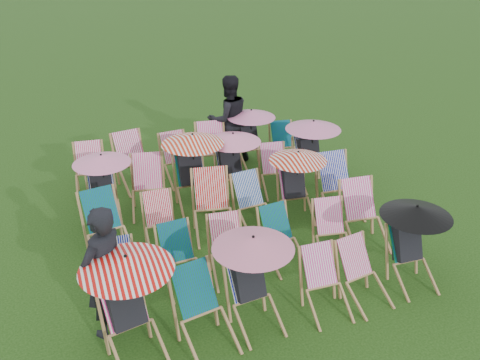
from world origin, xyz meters
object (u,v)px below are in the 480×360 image
object	(u,v)px
deckchair_0	(130,306)
person_rear	(228,119)
person_left	(105,273)
deckchair_29	(284,145)
deckchair_5	(413,244)

from	to	relation	value
deckchair_0	person_rear	bearing A→B (deg)	47.08
person_rear	person_left	bearing A→B (deg)	51.97
deckchair_29	person_rear	size ratio (longest dim) A/B	0.45
deckchair_5	person_rear	size ratio (longest dim) A/B	0.63
deckchair_0	person_left	size ratio (longest dim) A/B	0.74
person_left	person_rear	world-z (taller)	person_rear
deckchair_29	deckchair_5	bearing A→B (deg)	-83.00
deckchair_29	person_rear	xyz separation A→B (m)	(-1.07, 0.59, 0.53)
deckchair_5	deckchair_29	size ratio (longest dim) A/B	1.42
person_left	person_rear	xyz separation A→B (m)	(3.25, 4.54, 0.04)
deckchair_0	deckchair_29	xyz separation A→B (m)	(4.11, 4.45, -0.28)
person_rear	deckchair_0	bearing A→B (deg)	56.39
deckchair_29	person_left	world-z (taller)	person_left
deckchair_29	person_left	size ratio (longest dim) A/B	0.47
deckchair_5	deckchair_29	bearing A→B (deg)	91.92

